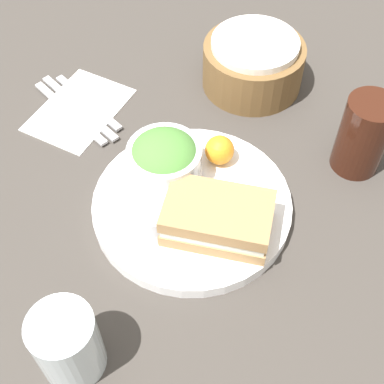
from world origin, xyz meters
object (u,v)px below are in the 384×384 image
plate (192,205)px  salad_bowl (165,160)px  dressing_cup (155,214)px  fork (70,112)px  knife (79,107)px  sandwich (218,218)px  bread_basket (253,64)px  water_glass (68,344)px  spoon (88,102)px  drink_glass (363,135)px

plate → salad_bowl: size_ratio=2.67×
dressing_cup → fork: size_ratio=0.36×
plate → dressing_cup: size_ratio=4.13×
knife → fork: bearing=90.0°
sandwich → knife: bearing=159.2°
bread_basket → fork: bearing=-137.5°
water_glass → spoon: bearing=122.6°
bread_basket → drink_glass: bearing=-23.9°
drink_glass → spoon: (-0.43, -0.08, -0.05)m
dressing_cup → drink_glass: size_ratio=0.55×
fork → spoon: bearing=-90.0°
fork → water_glass: 0.41m
plate → sandwich: bearing=-26.8°
spoon → salad_bowl: bearing=175.7°
bread_basket → water_glass: size_ratio=1.64×
plate → spoon: (-0.25, 0.11, -0.00)m
bread_basket → water_glass: water_glass is taller
fork → water_glass: (0.25, -0.33, 0.04)m
spoon → bread_basket: bearing=-121.5°
salad_bowl → sandwich: bearing=-24.1°
knife → water_glass: water_glass is taller
knife → spoon: size_ratio=1.17×
plate → dressing_cup: (-0.03, -0.06, 0.03)m
salad_bowl → knife: size_ratio=0.53×
knife → drink_glass: bearing=-147.7°
bread_basket → spoon: 0.28m
fork → sandwich: bearing=-178.1°
knife → dressing_cup: bearing=167.2°
plate → bread_basket: 0.29m
dressing_cup → fork: 0.27m
sandwich → salad_bowl: bearing=155.9°
knife → spoon: bearing=-90.0°
drink_glass → spoon: drink_glass is taller
dressing_cup → knife: (-0.23, 0.15, -0.03)m
bread_basket → knife: (-0.22, -0.19, -0.04)m
sandwich → plate: bearing=153.2°
bread_basket → water_glass: (0.02, -0.54, 0.01)m
dressing_cup → drink_glass: 0.32m
drink_glass → bread_basket: (-0.21, 0.09, -0.02)m
salad_bowl → drink_glass: (0.23, 0.17, 0.00)m
drink_glass → water_glass: bearing=-113.5°
plate → spoon: bearing=156.7°
dressing_cup → drink_glass: drink_glass is taller
salad_bowl → dressing_cup: (0.03, -0.08, -0.02)m
dressing_cup → knife: 0.28m
sandwich → water_glass: size_ratio=1.53×
dressing_cup → bread_basket: size_ratio=0.40×
knife → spoon: 0.02m
sandwich → spoon: bearing=156.1°
knife → plate: bearing=180.0°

